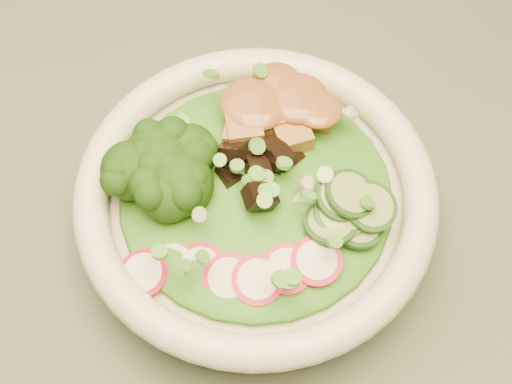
# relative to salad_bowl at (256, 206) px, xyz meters

# --- Properties ---
(salad_bowl) EXTENTS (0.23, 0.23, 0.06)m
(salad_bowl) POSITION_rel_salad_bowl_xyz_m (0.00, 0.00, 0.00)
(salad_bowl) COLOR silver
(salad_bowl) RESTS_ON dining_table
(lettuce_bed) EXTENTS (0.17, 0.17, 0.02)m
(lettuce_bed) POSITION_rel_salad_bowl_xyz_m (-0.00, 0.00, 0.02)
(lettuce_bed) COLOR #1C6B16
(lettuce_bed) RESTS_ON salad_bowl
(broccoli_florets) EXTENTS (0.09, 0.08, 0.04)m
(broccoli_florets) POSITION_rel_salad_bowl_xyz_m (-0.05, 0.01, 0.03)
(broccoli_florets) COLOR black
(broccoli_florets) RESTS_ON salad_bowl
(radish_slices) EXTENTS (0.10, 0.07, 0.02)m
(radish_slices) POSITION_rel_salad_bowl_xyz_m (-0.01, -0.06, 0.02)
(radish_slices) COLOR #AC0D2F
(radish_slices) RESTS_ON salad_bowl
(cucumber_slices) EXTENTS (0.08, 0.08, 0.03)m
(cucumber_slices) POSITION_rel_salad_bowl_xyz_m (0.05, -0.01, 0.03)
(cucumber_slices) COLOR #8CAA5E
(cucumber_slices) RESTS_ON salad_bowl
(mushroom_heap) EXTENTS (0.08, 0.08, 0.03)m
(mushroom_heap) POSITION_rel_salad_bowl_xyz_m (0.00, 0.01, 0.03)
(mushroom_heap) COLOR black
(mushroom_heap) RESTS_ON salad_bowl
(tofu_cubes) EXTENTS (0.09, 0.08, 0.03)m
(tofu_cubes) POSITION_rel_salad_bowl_xyz_m (0.01, 0.05, 0.03)
(tofu_cubes) COLOR #996433
(tofu_cubes) RESTS_ON salad_bowl
(peanut_sauce) EXTENTS (0.06, 0.05, 0.01)m
(peanut_sauce) POSITION_rel_salad_bowl_xyz_m (0.01, 0.05, 0.04)
(peanut_sauce) COLOR brown
(peanut_sauce) RESTS_ON tofu_cubes
(scallion_garnish) EXTENTS (0.16, 0.16, 0.02)m
(scallion_garnish) POSITION_rel_salad_bowl_xyz_m (-0.00, 0.00, 0.04)
(scallion_garnish) COLOR #4F9A36
(scallion_garnish) RESTS_ON salad_bowl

